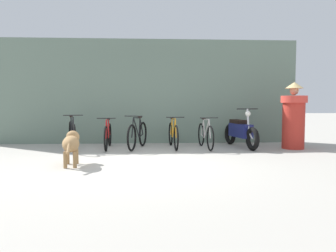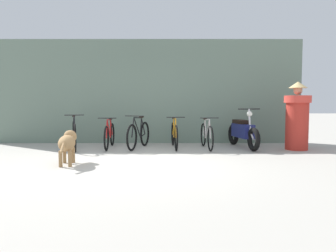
% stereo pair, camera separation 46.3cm
% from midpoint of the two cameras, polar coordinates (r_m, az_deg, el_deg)
% --- Properties ---
extents(ground_plane, '(60.00, 60.00, 0.00)m').
position_cam_midpoint_polar(ground_plane, '(6.48, -7.29, -6.49)').
color(ground_plane, '#ADA89E').
extents(shop_wall_back, '(9.13, 0.20, 3.02)m').
position_cam_midpoint_polar(shop_wall_back, '(9.67, -6.01, 5.97)').
color(shop_wall_back, slate).
rests_on(shop_wall_back, ground).
extents(bicycle_0, '(0.63, 1.71, 0.90)m').
position_cam_midpoint_polar(bicycle_0, '(8.63, -17.84, -1.55)').
color(bicycle_0, black).
rests_on(bicycle_0, ground).
extents(bicycle_1, '(0.46, 1.64, 0.81)m').
position_cam_midpoint_polar(bicycle_1, '(8.64, -11.94, -1.66)').
color(bicycle_1, black).
rests_on(bicycle_1, ground).
extents(bicycle_2, '(0.55, 1.61, 0.87)m').
position_cam_midpoint_polar(bicycle_2, '(8.50, -6.87, -1.56)').
color(bicycle_2, black).
rests_on(bicycle_2, ground).
extents(bicycle_3, '(0.46, 1.68, 0.83)m').
position_cam_midpoint_polar(bicycle_3, '(8.58, -0.63, -1.54)').
color(bicycle_3, black).
rests_on(bicycle_3, ground).
extents(bicycle_4, '(0.46, 1.60, 0.82)m').
position_cam_midpoint_polar(bicycle_4, '(8.52, 5.00, -1.62)').
color(bicycle_4, black).
rests_on(bicycle_4, ground).
extents(motorcycle, '(0.59, 1.87, 1.04)m').
position_cam_midpoint_polar(motorcycle, '(8.86, 11.06, -1.02)').
color(motorcycle, black).
rests_on(motorcycle, ground).
extents(stray_dog, '(0.40, 1.18, 0.63)m').
position_cam_midpoint_polar(stray_dog, '(6.53, -18.45, -2.87)').
color(stray_dog, '#997247').
rests_on(stray_dog, ground).
extents(person_in_robes, '(0.87, 0.87, 1.71)m').
position_cam_midpoint_polar(person_in_robes, '(8.93, 19.66, 1.62)').
color(person_in_robes, '#B72D23').
rests_on(person_in_robes, ground).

